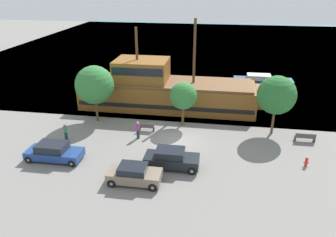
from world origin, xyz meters
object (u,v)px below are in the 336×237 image
(moored_boat_dockside, at_px, (262,81))
(parked_car_curb_mid, at_px, (171,159))
(parked_car_curb_rear, at_px, (54,152))
(fire_hydrant, at_px, (306,162))
(bench_promenade_east, at_px, (147,127))
(pedestrian_walking_near, at_px, (138,130))
(bench_promenade_west, at_px, (305,137))
(pedestrian_walking_far, at_px, (66,132))
(parked_car_curb_front, at_px, (134,174))
(pirate_ship, at_px, (165,90))

(moored_boat_dockside, xyz_separation_m, parked_car_curb_mid, (-9.23, -23.04, 0.22))
(moored_boat_dockside, distance_m, parked_car_curb_mid, 24.82)
(parked_car_curb_rear, xyz_separation_m, fire_hydrant, (20.18, 2.18, -0.31))
(bench_promenade_east, distance_m, pedestrian_walking_near, 1.72)
(parked_car_curb_rear, bearing_deg, moored_boat_dockside, 51.07)
(parked_car_curb_mid, relative_size, pedestrian_walking_near, 2.50)
(bench_promenade_east, xyz_separation_m, bench_promenade_west, (14.70, 0.11, 0.01))
(fire_hydrant, bearing_deg, moored_boat_dockside, 93.50)
(parked_car_curb_mid, bearing_deg, fire_hydrant, 9.92)
(moored_boat_dockside, height_order, pedestrian_walking_far, pedestrian_walking_far)
(parked_car_curb_front, relative_size, bench_promenade_west, 2.17)
(parked_car_curb_front, bearing_deg, parked_car_curb_mid, 46.91)
(bench_promenade_east, xyz_separation_m, pedestrian_walking_far, (-6.88, -3.00, 0.37))
(parked_car_curb_mid, height_order, pedestrian_walking_far, pedestrian_walking_far)
(parked_car_curb_mid, bearing_deg, pirate_ship, 101.87)
(pirate_ship, height_order, fire_hydrant, pirate_ship)
(pirate_ship, bearing_deg, pedestrian_walking_far, -127.76)
(parked_car_curb_front, height_order, pedestrian_walking_far, pedestrian_walking_far)
(parked_car_curb_rear, xyz_separation_m, pedestrian_walking_near, (5.86, 4.82, 0.15))
(pedestrian_walking_near, bearing_deg, moored_boat_dockside, 54.93)
(bench_promenade_west, bearing_deg, pedestrian_walking_far, -171.79)
(bench_promenade_east, bearing_deg, bench_promenade_west, 0.42)
(pirate_ship, xyz_separation_m, bench_promenade_east, (-0.65, -6.72, -1.54))
(pedestrian_walking_near, bearing_deg, parked_car_curb_mid, -49.80)
(pedestrian_walking_far, bearing_deg, parked_car_curb_front, -35.37)
(fire_hydrant, xyz_separation_m, pedestrian_walking_far, (-20.75, 1.25, 0.39))
(fire_hydrant, bearing_deg, pirate_ship, 140.32)
(parked_car_curb_front, bearing_deg, fire_hydrant, 18.66)
(bench_promenade_west, xyz_separation_m, pedestrian_walking_near, (-15.15, -1.71, 0.42))
(moored_boat_dockside, relative_size, parked_car_curb_rear, 1.75)
(bench_promenade_east, height_order, pedestrian_walking_far, pedestrian_walking_far)
(pedestrian_walking_near, height_order, pedestrian_walking_far, pedestrian_walking_near)
(pedestrian_walking_near, bearing_deg, parked_car_curb_rear, -140.52)
(moored_boat_dockside, relative_size, bench_promenade_west, 4.44)
(parked_car_curb_front, relative_size, parked_car_curb_mid, 0.91)
(pirate_ship, xyz_separation_m, fire_hydrant, (13.22, -10.97, -1.56))
(moored_boat_dockside, bearing_deg, pirate_ship, -139.38)
(pedestrian_walking_far, bearing_deg, moored_boat_dockside, 45.72)
(parked_car_curb_front, relative_size, bench_promenade_east, 2.58)
(bench_promenade_east, relative_size, pedestrian_walking_near, 0.88)
(bench_promenade_east, height_order, pedestrian_walking_near, pedestrian_walking_near)
(pirate_ship, xyz_separation_m, moored_boat_dockside, (11.92, 10.23, -1.42))
(parked_car_curb_rear, bearing_deg, pirate_ship, 62.12)
(bench_promenade_east, distance_m, bench_promenade_west, 14.70)
(bench_promenade_west, relative_size, pedestrian_walking_near, 1.05)
(parked_car_curb_mid, relative_size, pedestrian_walking_far, 2.67)
(pirate_ship, distance_m, pedestrian_walking_near, 8.47)
(pirate_ship, height_order, parked_car_curb_mid, pirate_ship)
(parked_car_curb_front, bearing_deg, bench_promenade_west, 32.44)
(fire_hydrant, relative_size, pedestrian_walking_near, 0.45)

